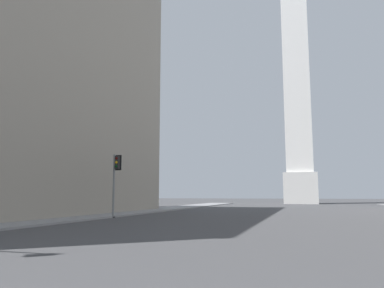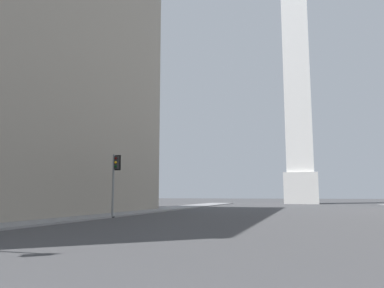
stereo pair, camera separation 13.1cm
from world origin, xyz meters
The scene contains 3 objects.
sidewalk_left centered at (-17.05, 30.55, 0.07)m, with size 5.00×101.82×0.15m, color gray.
obelisk centered at (0.00, 84.85, 31.77)m, with size 7.14×7.14×66.77m.
traffic_light_mid_left centered at (-14.49, 27.33, 3.55)m, with size 0.78×0.50×5.38m.
Camera 1 is at (1.10, -1.46, 1.91)m, focal length 35.00 mm.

